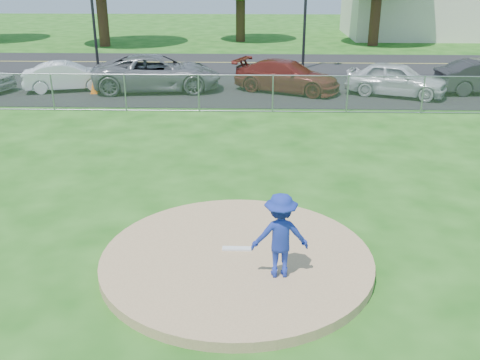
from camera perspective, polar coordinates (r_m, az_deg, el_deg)
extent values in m
plane|color=#195312|center=(20.11, 0.74, 5.85)|extent=(120.00, 120.00, 0.00)
cylinder|color=tan|center=(10.80, -0.35, -8.41)|extent=(5.40, 5.40, 0.20)
cube|color=white|center=(10.92, -0.31, -7.34)|extent=(0.60, 0.15, 0.04)
cube|color=gray|center=(21.86, 0.86, 9.18)|extent=(40.00, 0.06, 1.50)
cube|color=black|center=(26.41, 1.04, 9.75)|extent=(50.00, 8.00, 0.01)
cube|color=black|center=(33.78, 1.24, 12.41)|extent=(60.00, 7.00, 0.01)
cube|color=beige|center=(49.96, 20.98, 16.43)|extent=(16.00, 9.00, 4.00)
cylinder|color=#3B2315|center=(42.01, -14.49, 16.98)|extent=(0.78, 0.78, 4.90)
cylinder|color=#352213|center=(43.50, 0.05, 17.08)|extent=(0.72, 0.72, 3.85)
cylinder|color=#382014|center=(42.34, 14.24, 16.80)|extent=(0.76, 0.76, 4.55)
cylinder|color=black|center=(32.81, -15.37, 16.32)|extent=(0.16, 0.16, 5.60)
cylinder|color=black|center=(31.55, 6.93, 16.72)|extent=(0.16, 0.16, 5.60)
imported|color=#1C2F9C|center=(9.74, 4.31, -5.93)|extent=(1.10, 0.69, 1.62)
cone|color=orange|center=(26.15, -15.28, 9.76)|extent=(0.40, 0.40, 0.79)
imported|color=white|center=(27.13, -17.90, 10.48)|extent=(4.28, 2.53, 1.33)
imported|color=slate|center=(26.14, -8.80, 11.24)|extent=(6.25, 3.40, 1.66)
imported|color=maroon|center=(25.65, 5.04, 10.97)|extent=(5.41, 3.84, 1.46)
imported|color=silver|center=(25.72, 16.32, 10.30)|extent=(4.80, 3.33, 1.52)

